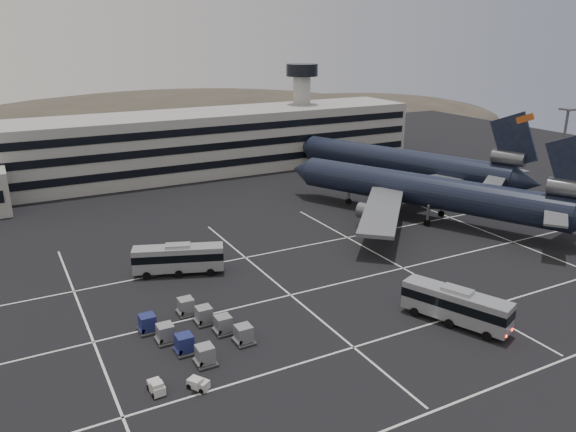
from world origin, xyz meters
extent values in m
plane|color=black|center=(0.00, 0.00, 0.00)|extent=(260.00, 260.00, 0.00)
cube|color=silver|center=(0.00, -22.00, 0.01)|extent=(90.00, 0.25, 0.01)
cube|color=silver|center=(0.00, -10.00, 0.01)|extent=(90.00, 0.25, 0.01)
cube|color=silver|center=(0.00, 4.00, 0.01)|extent=(90.00, 0.25, 0.01)
cube|color=silver|center=(0.00, 18.00, 0.01)|extent=(90.00, 0.25, 0.01)
cube|color=silver|center=(-30.00, 6.00, 0.01)|extent=(0.25, 55.00, 0.01)
cube|color=silver|center=(-6.00, 6.00, 0.01)|extent=(0.25, 55.00, 0.01)
cube|color=silver|center=(12.00, 6.00, 0.01)|extent=(0.25, 55.00, 0.01)
cube|color=silver|center=(34.00, 6.00, 0.01)|extent=(0.25, 55.00, 0.01)
cube|color=gray|center=(0.00, 72.00, 7.00)|extent=(120.00, 18.00, 14.00)
cube|color=black|center=(0.00, 62.95, 3.50)|extent=(118.00, 0.20, 1.60)
cube|color=black|center=(0.00, 62.95, 7.50)|extent=(118.00, 0.20, 1.60)
cube|color=black|center=(0.00, 62.95, 11.20)|extent=(118.00, 0.20, 1.60)
cylinder|color=gray|center=(35.00, 74.00, 11.00)|extent=(4.40, 4.40, 22.00)
cylinder|color=black|center=(35.00, 74.00, 22.50)|extent=(8.00, 8.00, 3.00)
ellipsoid|color=#38332B|center=(30.00, 170.00, -13.50)|extent=(252.00, 180.00, 44.00)
ellipsoid|color=#38332B|center=(110.00, 170.00, -9.00)|extent=(168.00, 120.00, 24.00)
cylinder|color=slate|center=(58.00, 15.00, 9.00)|extent=(0.50, 0.50, 18.00)
cube|color=slate|center=(58.00, 15.00, 18.10)|extent=(2.40, 2.40, 0.35)
cylinder|color=black|center=(29.25, 19.58, 5.20)|extent=(25.84, 45.69, 5.60)
cone|color=black|center=(17.90, 43.20, 5.20)|extent=(7.00, 6.48, 5.60)
cube|color=black|center=(39.21, -1.15, 12.60)|extent=(4.55, 8.75, 10.97)
cylinder|color=#595B60|center=(38.99, -0.70, 9.30)|extent=(5.03, 6.58, 2.70)
cube|color=slate|center=(34.99, -2.07, 5.80)|extent=(7.90, 7.12, 0.87)
cube|color=slate|center=(42.56, 1.57, 5.80)|extent=(8.05, 4.88, 0.87)
cube|color=slate|center=(17.11, 15.97, 4.40)|extent=(18.88, 19.97, 1.75)
cylinder|color=#595B60|center=(18.52, 19.97, 2.70)|extent=(4.82, 6.13, 2.70)
cube|color=slate|center=(39.65, 26.80, 4.40)|extent=(22.31, 6.90, 1.75)
cylinder|color=#595B60|center=(35.64, 28.20, 2.70)|extent=(4.82, 6.13, 2.70)
cylinder|color=slate|center=(22.59, 33.42, 2.20)|extent=(0.44, 0.44, 3.00)
cylinder|color=black|center=(22.59, 33.42, 0.55)|extent=(0.93, 1.21, 1.10)
cylinder|color=slate|center=(27.23, 16.39, 2.20)|extent=(0.44, 0.44, 3.00)
cylinder|color=black|center=(27.23, 16.39, 0.55)|extent=(0.93, 1.21, 1.10)
cylinder|color=slate|center=(33.00, 19.16, 2.20)|extent=(0.44, 0.44, 3.00)
cylinder|color=black|center=(33.00, 19.16, 0.55)|extent=(0.93, 1.21, 1.10)
cylinder|color=black|center=(40.00, 39.62, 5.20)|extent=(22.49, 46.80, 5.60)
cone|color=black|center=(30.57, 64.06, 5.20)|extent=(6.84, 6.21, 5.60)
cone|color=black|center=(49.53, 14.89, 5.20)|extent=(6.50, 6.48, 5.04)
cube|color=black|center=(48.27, 18.16, 12.60)|extent=(3.87, 9.02, 10.97)
cube|color=#AD4D17|center=(48.81, 16.76, 16.80)|extent=(1.68, 3.21, 2.24)
cylinder|color=#595B60|center=(48.09, 18.63, 9.30)|extent=(4.68, 6.57, 2.70)
cube|color=slate|center=(43.99, 17.58, 5.80)|extent=(8.04, 6.78, 0.87)
cube|color=slate|center=(51.83, 20.60, 5.80)|extent=(7.92, 4.35, 0.87)
cylinder|color=slate|center=(40.00, 39.62, 2.20)|extent=(0.44, 0.44, 3.00)
cylinder|color=black|center=(40.00, 39.62, 0.55)|extent=(0.86, 1.21, 1.10)
cube|color=#9EA1A6|center=(7.06, -11.11, 2.28)|extent=(7.20, 12.39, 3.34)
cube|color=black|center=(7.06, -11.11, 2.68)|extent=(7.28, 12.46, 1.06)
cube|color=#9EA1A6|center=(7.06, -11.11, 4.15)|extent=(2.91, 3.76, 0.39)
cylinder|color=black|center=(7.39, -15.60, 0.53)|extent=(0.73, 1.12, 1.07)
cylinder|color=black|center=(9.97, -14.55, 0.53)|extent=(0.73, 1.12, 1.07)
cylinder|color=black|center=(5.77, -11.63, 0.53)|extent=(0.73, 1.12, 1.07)
cylinder|color=black|center=(8.35, -10.58, 0.53)|extent=(0.73, 1.12, 1.07)
cylinder|color=black|center=(4.15, -7.67, 0.53)|extent=(0.73, 1.12, 1.07)
cylinder|color=black|center=(6.73, -6.62, 0.53)|extent=(0.73, 1.12, 1.07)
cube|color=#FF0C05|center=(8.56, -17.13, 1.00)|extent=(0.29, 0.19, 0.24)
cube|color=#FF0C05|center=(10.21, -16.46, 1.00)|extent=(0.29, 0.19, 0.24)
cube|color=#9EA1A6|center=(-16.32, 17.07, 2.26)|extent=(12.33, 6.83, 3.31)
cube|color=black|center=(-16.32, 17.07, 2.66)|extent=(12.41, 6.91, 1.05)
cube|color=#9EA1A6|center=(-16.32, 17.07, 4.11)|extent=(3.72, 2.81, 0.39)
cylinder|color=black|center=(-12.82, 14.29, 0.53)|extent=(1.12, 0.70, 1.06)
cylinder|color=black|center=(-11.86, 16.87, 0.53)|extent=(1.12, 0.70, 1.06)
cylinder|color=black|center=(-16.80, 15.77, 0.53)|extent=(1.12, 0.70, 1.06)
cylinder|color=black|center=(-15.83, 18.36, 0.53)|extent=(1.12, 0.70, 1.06)
cylinder|color=black|center=(-20.78, 17.26, 0.53)|extent=(1.12, 0.70, 1.06)
cylinder|color=black|center=(-19.81, 19.85, 0.53)|extent=(1.12, 0.70, 1.06)
cube|color=beige|center=(-26.43, -7.86, 0.52)|extent=(1.26, 2.15, 0.85)
cube|color=beige|center=(-26.40, -8.33, 1.09)|extent=(1.09, 0.92, 0.47)
cylinder|color=black|center=(-26.90, -8.65, 0.26)|extent=(0.24, 0.54, 0.53)
cylinder|color=black|center=(-25.86, -8.59, 0.26)|extent=(0.24, 0.54, 0.53)
cylinder|color=black|center=(-27.00, -7.14, 0.26)|extent=(0.24, 0.54, 0.53)
cylinder|color=black|center=(-25.96, -7.07, 0.26)|extent=(0.24, 0.54, 0.53)
cube|color=beige|center=(-22.81, -9.11, 0.50)|extent=(1.98, 2.25, 0.81)
cube|color=beige|center=(-22.57, -9.49, 1.04)|extent=(1.27, 1.22, 0.45)
cylinder|color=black|center=(-22.84, -9.99, 0.25)|extent=(0.44, 0.53, 0.50)
cylinder|color=black|center=(-22.01, -9.45, 0.25)|extent=(0.44, 0.53, 0.50)
cylinder|color=black|center=(-23.62, -8.77, 0.25)|extent=(0.44, 0.53, 0.50)
cylinder|color=black|center=(-22.79, -8.24, 0.25)|extent=(0.44, 0.53, 0.50)
cube|color=#2D2D30|center=(-20.84, -5.54, 0.17)|extent=(2.74, 2.93, 0.19)
cylinder|color=black|center=(-20.84, -5.54, 0.11)|extent=(0.11, 0.21, 0.21)
cube|color=gray|center=(-20.84, -5.54, 1.13)|extent=(2.14, 2.14, 1.72)
cube|color=#2D2D30|center=(-15.81, -3.65, 0.17)|extent=(2.74, 2.93, 0.19)
cylinder|color=black|center=(-15.81, -3.65, 0.11)|extent=(0.11, 0.21, 0.21)
cube|color=gray|center=(-15.81, -3.65, 1.13)|extent=(2.14, 2.14, 1.72)
cube|color=#2D2D30|center=(-21.97, -2.52, 0.17)|extent=(2.74, 2.93, 0.19)
cylinder|color=black|center=(-21.97, -2.52, 0.11)|extent=(0.11, 0.21, 0.21)
cube|color=navy|center=(-21.97, -2.52, 1.13)|extent=(2.14, 2.14, 1.72)
cube|color=#2D2D30|center=(-16.94, -0.64, 0.17)|extent=(2.74, 2.93, 0.19)
cylinder|color=black|center=(-16.94, -0.64, 0.11)|extent=(0.11, 0.21, 0.21)
cube|color=gray|center=(-16.94, -0.64, 1.13)|extent=(2.14, 2.14, 1.72)
cube|color=#2D2D30|center=(-23.10, 0.50, 0.17)|extent=(2.74, 2.93, 0.19)
cylinder|color=black|center=(-23.10, 0.50, 0.11)|extent=(0.11, 0.21, 0.21)
cube|color=gray|center=(-23.10, 0.50, 1.13)|extent=(2.14, 2.14, 1.72)
cube|color=#2D2D30|center=(-18.07, 2.38, 0.17)|extent=(2.74, 2.93, 0.19)
cylinder|color=black|center=(-18.07, 2.38, 0.11)|extent=(0.11, 0.21, 0.21)
cube|color=gray|center=(-18.07, 2.38, 1.13)|extent=(2.14, 2.14, 1.72)
cube|color=#2D2D30|center=(-24.23, 3.51, 0.17)|extent=(2.74, 2.93, 0.19)
cylinder|color=black|center=(-24.23, 3.51, 0.11)|extent=(0.11, 0.21, 0.21)
cube|color=navy|center=(-24.23, 3.51, 1.13)|extent=(2.14, 2.14, 1.72)
cube|color=#2D2D30|center=(-19.20, 5.40, 0.17)|extent=(2.74, 2.93, 0.19)
cylinder|color=black|center=(-19.20, 5.40, 0.11)|extent=(0.11, 0.21, 0.21)
cube|color=gray|center=(-19.20, 5.40, 1.13)|extent=(2.14, 2.14, 1.72)
camera|label=1|loc=(-36.49, -52.41, 31.60)|focal=35.00mm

